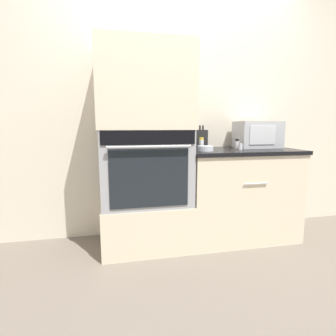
{
  "coord_description": "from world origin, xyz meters",
  "views": [
    {
      "loc": [
        -0.67,
        -2.01,
        1.1
      ],
      "look_at": [
        -0.2,
        0.21,
        0.73
      ],
      "focal_mm": 28.0,
      "sensor_mm": 36.0,
      "label": 1
    }
  ],
  "objects": [
    {
      "name": "counter_unit",
      "position": [
        0.53,
        0.3,
        0.44
      ],
      "size": [
        1.08,
        0.63,
        0.88
      ],
      "color": "beige",
      "rests_on": "ground_plane"
    },
    {
      "name": "oven_cabinet_base",
      "position": [
        -0.39,
        0.3,
        0.21
      ],
      "size": [
        0.79,
        0.6,
        0.42
      ],
      "color": "beige",
      "rests_on": "ground_plane"
    },
    {
      "name": "knife_block",
      "position": [
        0.18,
        0.5,
        0.97
      ],
      "size": [
        0.13,
        0.12,
        0.23
      ],
      "color": "black",
      "rests_on": "counter_unit"
    },
    {
      "name": "condiment_jar_near",
      "position": [
        0.16,
        0.37,
        0.93
      ],
      "size": [
        0.05,
        0.05,
        0.11
      ],
      "color": "silver",
      "rests_on": "counter_unit"
    },
    {
      "name": "ground_plane",
      "position": [
        0.0,
        0.0,
        0.0
      ],
      "size": [
        12.0,
        12.0,
        0.0
      ],
      "primitive_type": "plane",
      "color": "#6B6056"
    },
    {
      "name": "bowl",
      "position": [
        0.13,
        0.19,
        0.9
      ],
      "size": [
        0.14,
        0.14,
        0.05
      ],
      "color": "silver",
      "rests_on": "counter_unit"
    },
    {
      "name": "oven_cabinet_upper",
      "position": [
        -0.39,
        0.3,
        1.42
      ],
      "size": [
        0.79,
        0.6,
        0.7
      ],
      "color": "beige",
      "rests_on": "wall_oven"
    },
    {
      "name": "condiment_jar_far",
      "position": [
        0.48,
        0.28,
        0.93
      ],
      "size": [
        0.04,
        0.04,
        0.1
      ],
      "color": "silver",
      "rests_on": "counter_unit"
    },
    {
      "name": "wall_oven",
      "position": [
        -0.39,
        0.3,
        0.74
      ],
      "size": [
        0.76,
        0.64,
        0.65
      ],
      "color": "#9EA0A5",
      "rests_on": "oven_cabinet_base"
    },
    {
      "name": "wall_back",
      "position": [
        0.0,
        0.63,
        1.25
      ],
      "size": [
        8.0,
        0.05,
        2.5
      ],
      "color": "beige",
      "rests_on": "ground_plane"
    },
    {
      "name": "microwave",
      "position": [
        0.77,
        0.42,
        1.01
      ],
      "size": [
        0.44,
        0.28,
        0.26
      ],
      "color": "#B2B5BA",
      "rests_on": "counter_unit"
    },
    {
      "name": "condiment_jar_mid",
      "position": [
        0.49,
        0.23,
        0.91
      ],
      "size": [
        0.04,
        0.04,
        0.06
      ],
      "color": "silver",
      "rests_on": "counter_unit"
    }
  ]
}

